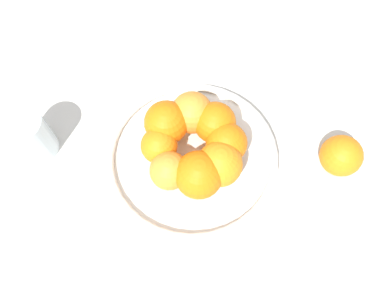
# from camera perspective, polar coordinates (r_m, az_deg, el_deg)

# --- Properties ---
(ground_plane) EXTENTS (4.00, 4.00, 0.00)m
(ground_plane) POSITION_cam_1_polar(r_m,az_deg,el_deg) (0.72, 0.00, -2.55)
(ground_plane) COLOR beige
(fruit_bowl) EXTENTS (0.32, 0.32, 0.03)m
(fruit_bowl) POSITION_cam_1_polar(r_m,az_deg,el_deg) (0.71, 0.00, -1.98)
(fruit_bowl) COLOR silver
(fruit_bowl) RESTS_ON ground_plane
(orange_pile) EXTENTS (0.19, 0.20, 0.08)m
(orange_pile) POSITION_cam_1_polar(r_m,az_deg,el_deg) (0.66, 0.44, 0.10)
(orange_pile) COLOR orange
(orange_pile) RESTS_ON fruit_bowl
(stray_orange) EXTENTS (0.08, 0.08, 0.08)m
(stray_orange) POSITION_cam_1_polar(r_m,az_deg,el_deg) (0.74, 21.76, -1.66)
(stray_orange) COLOR orange
(stray_orange) RESTS_ON ground_plane
(drinking_glass) EXTENTS (0.08, 0.08, 0.10)m
(drinking_glass) POSITION_cam_1_polar(r_m,az_deg,el_deg) (0.75, -23.42, 1.10)
(drinking_glass) COLOR silver
(drinking_glass) RESTS_ON ground_plane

